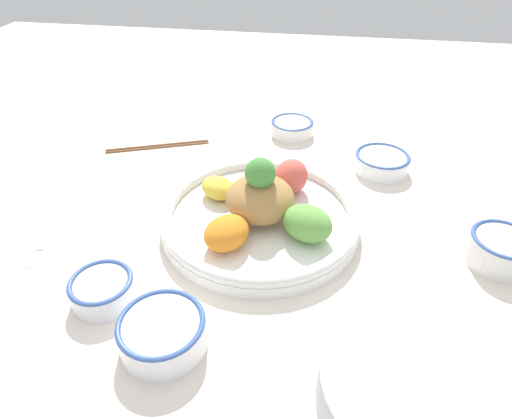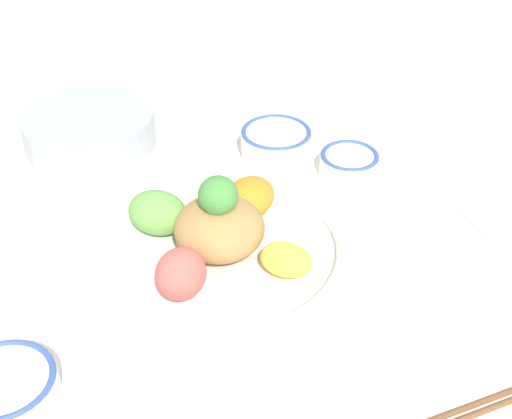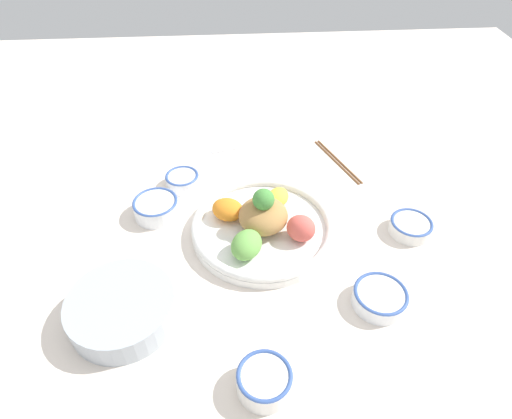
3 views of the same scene
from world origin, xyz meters
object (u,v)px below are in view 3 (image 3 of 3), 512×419
(sauce_bowl_red, at_px, (411,226))
(serving_spoon_main, at_px, (215,152))
(sauce_bowl_far, at_px, (182,180))
(side_serving_bowl, at_px, (121,308))
(salad_platter, at_px, (263,225))
(chopsticks_pair_near, at_px, (338,161))
(rice_bowl_plain, at_px, (380,297))
(rice_bowl_blue, at_px, (156,207))
(sauce_bowl_dark, at_px, (264,380))

(sauce_bowl_red, xyz_separation_m, serving_spoon_main, (-0.45, 0.35, -0.02))
(sauce_bowl_red, height_order, sauce_bowl_far, sauce_bowl_far)
(sauce_bowl_far, distance_m, side_serving_bowl, 0.40)
(side_serving_bowl, distance_m, serving_spoon_main, 0.57)
(salad_platter, distance_m, serving_spoon_main, 0.35)
(salad_platter, relative_size, side_serving_bowl, 1.62)
(chopsticks_pair_near, distance_m, serving_spoon_main, 0.35)
(rice_bowl_plain, distance_m, sauce_bowl_far, 0.57)
(rice_bowl_blue, bearing_deg, chopsticks_pair_near, 20.71)
(side_serving_bowl, bearing_deg, rice_bowl_plain, -0.21)
(sauce_bowl_red, xyz_separation_m, chopsticks_pair_near, (-0.11, 0.28, -0.02))
(rice_bowl_blue, height_order, side_serving_bowl, side_serving_bowl)
(rice_bowl_blue, bearing_deg, sauce_bowl_dark, -63.45)
(sauce_bowl_dark, xyz_separation_m, sauce_bowl_far, (-0.17, 0.55, -0.01))
(rice_bowl_plain, bearing_deg, salad_platter, 135.56)
(sauce_bowl_red, height_order, sauce_bowl_dark, sauce_bowl_dark)
(sauce_bowl_red, bearing_deg, salad_platter, 176.86)
(chopsticks_pair_near, height_order, serving_spoon_main, chopsticks_pair_near)
(rice_bowl_blue, relative_size, rice_bowl_plain, 1.01)
(salad_platter, height_order, sauce_bowl_far, salad_platter)
(sauce_bowl_dark, bearing_deg, sauce_bowl_far, 106.79)
(salad_platter, relative_size, rice_bowl_plain, 3.08)
(salad_platter, height_order, rice_bowl_blue, salad_platter)
(chopsticks_pair_near, bearing_deg, salad_platter, -62.60)
(rice_bowl_plain, relative_size, serving_spoon_main, 0.80)
(rice_bowl_plain, xyz_separation_m, serving_spoon_main, (-0.32, 0.54, -0.02))
(sauce_bowl_far, relative_size, side_serving_bowl, 0.43)
(salad_platter, relative_size, chopsticks_pair_near, 1.55)
(sauce_bowl_dark, bearing_deg, serving_spoon_main, 96.88)
(sauce_bowl_dark, bearing_deg, rice_bowl_plain, 32.75)
(salad_platter, relative_size, sauce_bowl_red, 3.41)
(salad_platter, height_order, rice_bowl_plain, salad_platter)
(salad_platter, bearing_deg, sauce_bowl_red, -3.14)
(rice_bowl_plain, height_order, sauce_bowl_far, same)
(rice_bowl_plain, xyz_separation_m, chopsticks_pair_near, (0.02, 0.47, -0.02))
(salad_platter, height_order, serving_spoon_main, salad_platter)
(sauce_bowl_red, bearing_deg, sauce_bowl_far, 158.92)
(side_serving_bowl, height_order, serving_spoon_main, side_serving_bowl)
(sauce_bowl_dark, height_order, side_serving_bowl, side_serving_bowl)
(rice_bowl_blue, xyz_separation_m, side_serving_bowl, (-0.03, -0.29, 0.01))
(sauce_bowl_far, bearing_deg, chopsticks_pair_near, 10.29)
(sauce_bowl_far, bearing_deg, serving_spoon_main, 60.86)
(sauce_bowl_red, relative_size, side_serving_bowl, 0.47)
(side_serving_bowl, height_order, chopsticks_pair_near, side_serving_bowl)
(rice_bowl_blue, bearing_deg, side_serving_bowl, -96.76)
(side_serving_bowl, distance_m, chopsticks_pair_near, 0.70)
(sauce_bowl_red, relative_size, rice_bowl_blue, 0.90)
(rice_bowl_blue, xyz_separation_m, chopsticks_pair_near, (0.48, 0.18, -0.02))
(chopsticks_pair_near, bearing_deg, sauce_bowl_far, -100.98)
(sauce_bowl_far, bearing_deg, rice_bowl_plain, -44.26)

